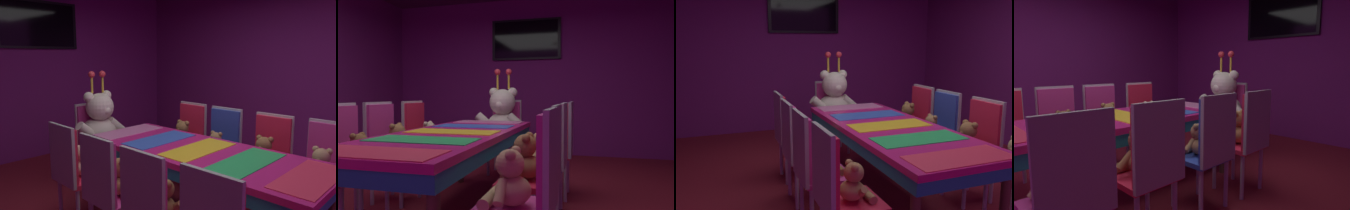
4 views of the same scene
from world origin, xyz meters
TOP-DOWN VIEW (x-y plane):
  - ground_plane at (0.00, 0.00)m, footprint 7.90×7.90m
  - wall_back at (0.00, 3.20)m, footprint 5.20×0.12m
  - banquet_table at (0.00, -0.00)m, footprint 0.90×2.35m
  - chair_left_0 at (-0.84, -0.80)m, footprint 0.42×0.41m
  - teddy_left_0 at (-0.70, -0.80)m, footprint 0.23×0.29m
  - chair_left_1 at (-0.86, -0.26)m, footprint 0.42×0.41m
  - teddy_left_1 at (-0.72, -0.26)m, footprint 0.23×0.30m
  - chair_left_2 at (-0.85, 0.26)m, footprint 0.42×0.41m
  - teddy_left_2 at (-0.71, 0.26)m, footprint 0.26×0.34m
  - chair_left_3 at (-0.82, 0.84)m, footprint 0.42×0.41m
  - teddy_left_3 at (-0.68, 0.84)m, footprint 0.24×0.31m
  - chair_right_1 at (0.83, -0.29)m, footprint 0.42×0.41m
  - teddy_right_1 at (0.68, -0.29)m, footprint 0.27×0.35m
  - chair_right_2 at (0.83, 0.30)m, footprint 0.42×0.41m
  - teddy_right_2 at (0.69, 0.30)m, footprint 0.23×0.29m
  - chair_right_3 at (0.86, 0.83)m, footprint 0.42×0.41m
  - teddy_right_3 at (0.71, 0.83)m, footprint 0.27×0.35m
  - throne_chair at (0.00, 1.72)m, footprint 0.41×0.42m
  - king_teddy_bear at (0.00, 1.55)m, footprint 0.73×0.57m
  - wall_tv at (0.00, 3.11)m, footprint 1.24×0.06m

SIDE VIEW (x-z plane):
  - ground_plane at x=0.00m, z-range 0.00..0.00m
  - teddy_right_2 at x=0.69m, z-range 0.44..0.71m
  - teddy_left_0 at x=-0.70m, z-range 0.44..0.71m
  - teddy_left_1 at x=-0.72m, z-range 0.44..0.72m
  - teddy_left_3 at x=-0.68m, z-range 0.44..0.73m
  - teddy_left_2 at x=-0.71m, z-range 0.44..0.75m
  - chair_left_0 at x=-0.84m, z-range 0.10..1.09m
  - chair_left_1 at x=-0.86m, z-range 0.10..1.09m
  - chair_left_2 at x=-0.85m, z-range 0.10..1.09m
  - chair_left_3 at x=-0.82m, z-range 0.10..1.09m
  - chair_right_1 at x=0.83m, z-range 0.10..1.09m
  - chair_right_2 at x=0.83m, z-range 0.10..1.09m
  - chair_right_3 at x=0.86m, z-range 0.10..1.09m
  - throne_chair at x=0.00m, z-range 0.10..1.09m
  - teddy_right_3 at x=0.71m, z-range 0.43..0.76m
  - teddy_right_1 at x=0.68m, z-range 0.43..0.76m
  - banquet_table at x=0.00m, z-range 0.28..1.03m
  - king_teddy_bear at x=0.00m, z-range 0.29..1.23m
  - wall_back at x=0.00m, z-range 0.00..2.80m
  - wall_tv at x=0.00m, z-range 1.69..2.41m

